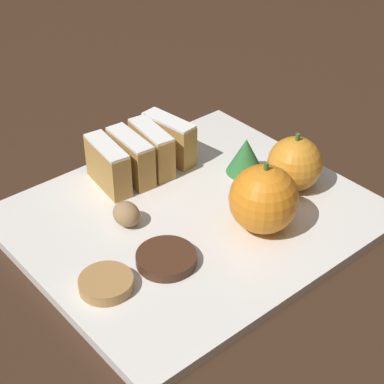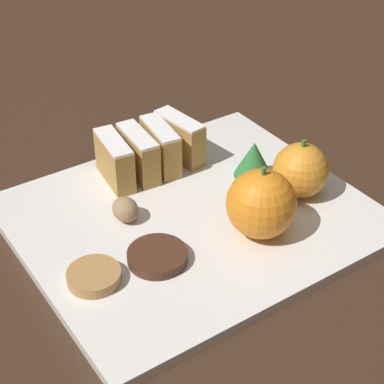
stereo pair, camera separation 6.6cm
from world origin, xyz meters
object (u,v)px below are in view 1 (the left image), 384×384
at_px(orange_near, 295,164).
at_px(walnut, 126,214).
at_px(chocolate_cookie, 166,259).
at_px(orange_far, 264,199).

xyz_separation_m(orange_near, walnut, (-0.07, -0.20, -0.02)).
bearing_deg(orange_near, chocolate_cookie, -87.40).
bearing_deg(chocolate_cookie, orange_near, 92.60).
distance_m(orange_near, walnut, 0.21).
relative_size(walnut, chocolate_cookie, 0.54).
bearing_deg(walnut, orange_near, 70.18).
height_order(orange_far, chocolate_cookie, orange_far).
relative_size(orange_near, chocolate_cookie, 1.16).
height_order(orange_near, chocolate_cookie, orange_near).
height_order(orange_far, walnut, orange_far).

